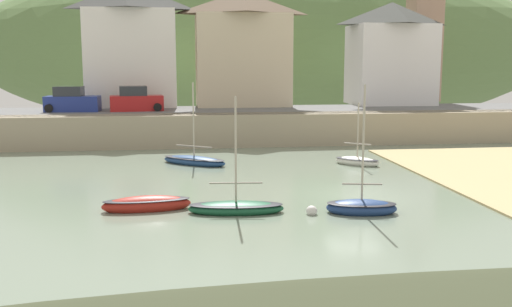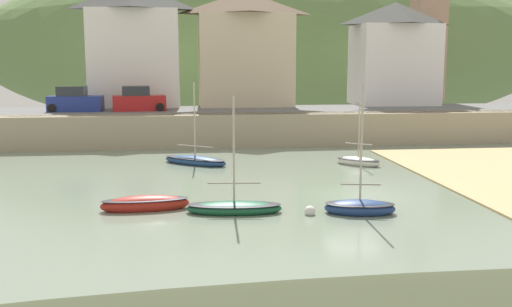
{
  "view_description": "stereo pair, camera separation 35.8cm",
  "coord_description": "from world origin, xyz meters",
  "views": [
    {
      "loc": [
        -8.12,
        -26.3,
        6.26
      ],
      "look_at": [
        -4.17,
        3.93,
        1.45
      ],
      "focal_mm": 41.08,
      "sensor_mm": 36.0,
      "label": 1
    },
    {
      "loc": [
        -7.77,
        -26.34,
        6.26
      ],
      "look_at": [
        -4.17,
        3.93,
        1.45
      ],
      "focal_mm": 41.08,
      "sensor_mm": 36.0,
      "label": 2
    }
  ],
  "objects": [
    {
      "name": "hillside_backdrop",
      "position": [
        4.52,
        55.2,
        7.99
      ],
      "size": [
        80.0,
        44.0,
        22.84
      ],
      "color": "#5C7C45",
      "rests_on": "ground"
    },
    {
      "name": "mooring_buoy",
      "position": [
        -2.79,
        -3.28,
        0.14
      ],
      "size": [
        0.46,
        0.46,
        0.46
      ],
      "color": "silver",
      "rests_on": "ground"
    },
    {
      "name": "waterfront_building_centre",
      "position": [
        -2.59,
        25.2,
        7.39
      ],
      "size": [
        8.32,
        5.66,
        9.84
      ],
      "color": "beige",
      "rests_on": "ground"
    },
    {
      "name": "church_with_spire",
      "position": [
        15.66,
        29.2,
        9.57
      ],
      "size": [
        3.0,
        3.0,
        13.93
      ],
      "color": "tan",
      "rests_on": "ground"
    },
    {
      "name": "rowboat_small_beached",
      "position": [
        -9.59,
        -1.67,
        0.25
      ],
      "size": [
        3.84,
        1.42,
        0.81
      ],
      "rotation": [
        0.0,
        0.0,
        0.09
      ],
      "color": "maroon",
      "rests_on": "ground"
    },
    {
      "name": "sailboat_nearest_shore",
      "position": [
        -7.3,
        9.34,
        0.23
      ],
      "size": [
        4.38,
        3.69,
        5.17
      ],
      "rotation": [
        0.0,
        0.0,
        -0.63
      ],
      "color": "navy",
      "rests_on": "ground"
    },
    {
      "name": "quay_seawall",
      "position": [
        0.0,
        17.5,
        1.36
      ],
      "size": [
        48.0,
        9.4,
        2.4
      ],
      "color": "tan",
      "rests_on": "ground"
    },
    {
      "name": "ground",
      "position": [
        1.4,
        -9.56,
        0.16
      ],
      "size": [
        48.0,
        41.0,
        0.61
      ],
      "color": "gray"
    },
    {
      "name": "parked_car_by_wall",
      "position": [
        -11.53,
        20.7,
        3.2
      ],
      "size": [
        4.27,
        2.17,
        1.95
      ],
      "rotation": [
        0.0,
        0.0,
        0.12
      ],
      "color": "#B21D1E",
      "rests_on": "ground"
    },
    {
      "name": "sailboat_white_hull",
      "position": [
        2.58,
        7.84,
        0.23
      ],
      "size": [
        2.82,
        2.6,
        3.95
      ],
      "rotation": [
        0.0,
        0.0,
        -0.7
      ],
      "color": "silver",
      "rests_on": "ground"
    },
    {
      "name": "waterfront_building_right",
      "position": [
        10.89,
        25.2,
        7.01
      ],
      "size": [
        7.29,
        5.92,
        9.07
      ],
      "color": "silver",
      "rests_on": "ground"
    },
    {
      "name": "waterfront_building_left",
      "position": [
        -12.1,
        25.2,
        7.68
      ],
      "size": [
        7.82,
        4.48,
        10.37
      ],
      "color": "white",
      "rests_on": "ground"
    },
    {
      "name": "parked_car_near_slipway",
      "position": [
        -16.41,
        20.7,
        3.2
      ],
      "size": [
        4.19,
        1.92,
        1.95
      ],
      "rotation": [
        0.0,
        0.0,
        -0.05
      ],
      "color": "navy",
      "rests_on": "ground"
    },
    {
      "name": "sailboat_far_left",
      "position": [
        -0.67,
        -3.3,
        0.26
      ],
      "size": [
        3.15,
        1.92,
        5.51
      ],
      "rotation": [
        0.0,
        0.0,
        -0.19
      ],
      "color": "navy",
      "rests_on": "ground"
    },
    {
      "name": "dinghy_open_wooden",
      "position": [
        -5.86,
        -2.58,
        0.22
      ],
      "size": [
        4.12,
        1.73,
        4.99
      ],
      "rotation": [
        0.0,
        0.0,
        -0.09
      ],
      "color": "#174F32",
      "rests_on": "ground"
    }
  ]
}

